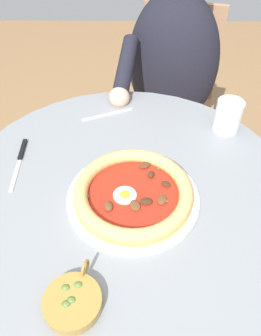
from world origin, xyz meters
TOP-DOWN VIEW (x-y plane):
  - ground_plane at (0.00, 0.00)m, footprint 6.00×6.00m
  - dining_table at (0.00, 0.00)m, footprint 0.89×0.89m
  - pizza_on_plate at (0.02, -0.05)m, footprint 0.33×0.33m
  - water_glass at (0.30, 0.23)m, footprint 0.08×0.08m
  - steak_knife at (-0.30, 0.10)m, footprint 0.02×0.20m
  - olive_pan at (-0.09, -0.31)m, footprint 0.11×0.13m
  - fork_utensil at (-0.06, 0.30)m, footprint 0.16×0.07m
  - diner_person at (0.17, 0.64)m, footprint 0.44×0.48m
  - cafe_chair_diner at (0.21, 0.78)m, footprint 0.47×0.47m

SIDE VIEW (x-z plane):
  - ground_plane at x=0.00m, z-range -0.02..0.00m
  - diner_person at x=0.17m, z-range -0.07..1.11m
  - cafe_chair_diner at x=0.21m, z-range 0.08..0.97m
  - dining_table at x=0.00m, z-range 0.21..0.94m
  - fork_utensil at x=-0.06m, z-range 0.72..0.73m
  - steak_knife at x=-0.30m, z-range 0.72..0.73m
  - olive_pan at x=-0.09m, z-range 0.71..0.76m
  - pizza_on_plate at x=0.02m, z-range 0.72..0.77m
  - water_glass at x=0.30m, z-range 0.72..0.82m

